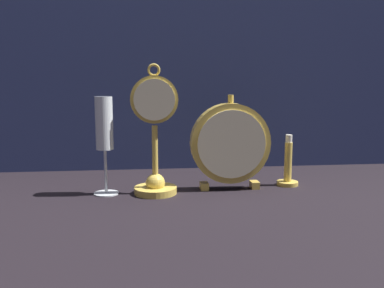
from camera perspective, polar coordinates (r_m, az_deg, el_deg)
ground_plane at (r=1.01m, az=0.49°, el=-7.04°), size 4.00×4.00×0.00m
fabric_backdrop_drape at (r=1.30m, az=-1.20°, el=12.74°), size 1.75×0.01×0.73m
pocket_watch_on_stand at (r=1.02m, az=-4.98°, el=-0.10°), size 0.11×0.10×0.31m
mantel_clock_silver at (r=1.06m, az=5.12°, el=0.05°), size 0.20×0.04×0.24m
champagne_flute at (r=1.03m, az=-11.61°, el=1.68°), size 0.06×0.06×0.23m
brass_candlestick at (r=1.14m, az=12.66°, el=-3.28°), size 0.06×0.06×0.13m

